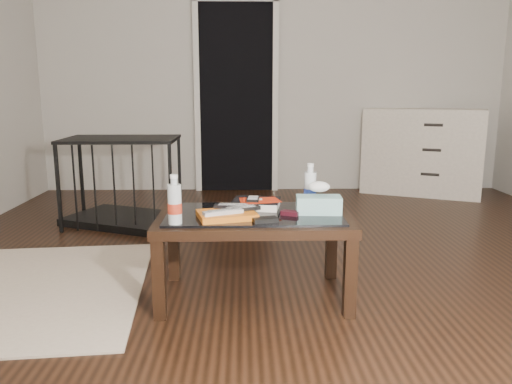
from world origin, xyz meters
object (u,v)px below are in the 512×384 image
textbook (256,204)px  tissue_box (319,205)px  water_bottle_right (310,185)px  dresser (422,152)px  pet_crate (124,196)px  water_bottle_left (175,199)px  coffee_table (254,225)px

textbook → tissue_box: 0.35m
water_bottle_right → tissue_box: (0.02, -0.16, -0.07)m
water_bottle_right → textbook: bearing=-174.2°
dresser → pet_crate: 3.13m
water_bottle_left → tissue_box: 0.75m
dresser → tissue_box: 3.11m
pet_crate → water_bottle_right: (1.36, -1.41, 0.35)m
textbook → tissue_box: (0.32, -0.13, 0.02)m
pet_crate → textbook: bearing=-30.6°
pet_crate → textbook: (1.06, -1.43, 0.25)m
textbook → tissue_box: tissue_box is taller
dresser → water_bottle_left: (-2.23, -2.90, 0.13)m
coffee_table → textbook: 0.14m
dresser → textbook: bearing=-100.7°
water_bottle_left → dresser: bearing=52.4°
pet_crate → tissue_box: pet_crate is taller
textbook → water_bottle_right: 0.31m
coffee_table → dresser: 3.27m
coffee_table → tissue_box: 0.35m
pet_crate → water_bottle_right: pet_crate is taller
dresser → water_bottle_left: 3.67m
pet_crate → water_bottle_left: size_ratio=4.46×
coffee_table → tissue_box: bearing=-2.8°
textbook → water_bottle_left: size_ratio=1.05×
coffee_table → water_bottle_right: 0.39m
pet_crate → water_bottle_right: size_ratio=4.46×
dresser → tissue_box: (-1.52, -2.72, 0.06)m
dresser → water_bottle_right: size_ratio=5.46×
textbook → water_bottle_right: (0.29, 0.03, 0.10)m
water_bottle_right → tissue_box: bearing=-81.2°
dresser → coffee_table: bearing=-99.8°
water_bottle_left → tissue_box: bearing=14.6°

